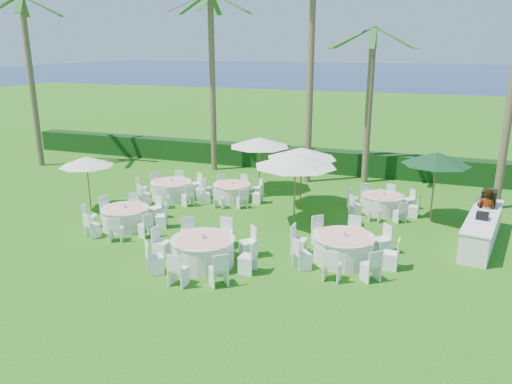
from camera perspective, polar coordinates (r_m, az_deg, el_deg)
ground at (r=16.98m, az=-6.33°, el=-6.58°), size 120.00×120.00×0.00m
hedge at (r=27.56m, az=4.64°, el=3.83°), size 34.00×1.00×1.20m
ocean at (r=116.36m, az=16.82°, el=12.59°), size 260.00×260.00×0.00m
banquet_table_a at (r=19.35m, az=-14.70°, el=-2.79°), size 3.05×3.05×0.95m
banquet_table_b at (r=15.72m, az=-6.06°, el=-6.69°), size 3.50×3.50×1.05m
banquet_table_c at (r=16.12m, az=9.97°, el=-6.29°), size 3.42×3.42×1.03m
banquet_table_d at (r=22.57m, az=-9.65°, el=0.29°), size 3.11×3.11×0.95m
banquet_table_e at (r=22.09m, az=-2.79°, el=0.07°), size 2.88×2.88×0.88m
banquet_table_f at (r=21.08m, az=14.27°, el=-1.24°), size 2.92×2.92×0.89m
umbrella_a at (r=21.46m, az=-18.82°, el=3.33°), size 2.19×2.19×2.26m
umbrella_b at (r=18.45m, az=4.52°, el=3.66°), size 3.10×3.10×2.79m
umbrella_c at (r=23.10m, az=0.40°, el=5.73°), size 2.81×2.81×2.53m
umbrella_d at (r=20.67m, az=5.24°, el=4.47°), size 2.92×2.92×2.56m
umbrella_green at (r=20.02m, az=19.92°, el=3.63°), size 2.57×2.57×2.75m
buffet_table at (r=18.93m, az=24.42°, el=-3.76°), size 1.71×4.54×1.58m
staff_person at (r=19.52m, az=24.74°, el=-2.17°), size 0.67×0.45×1.77m
palm_b at (r=26.89m, az=-5.03°, el=13.07°), size 4.27×4.36×9.15m
palm_c at (r=24.36m, az=6.33°, el=16.49°), size 4.27×4.36×12.34m
palm_d at (r=24.90m, az=12.84°, el=10.41°), size 4.12×4.40×7.43m
palm_f at (r=30.37m, az=-24.35°, el=12.04°), size 4.39×4.18×9.09m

